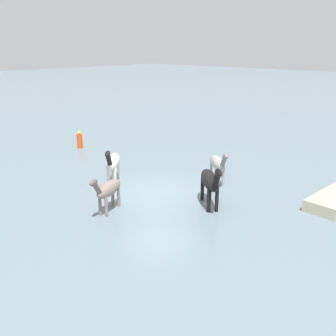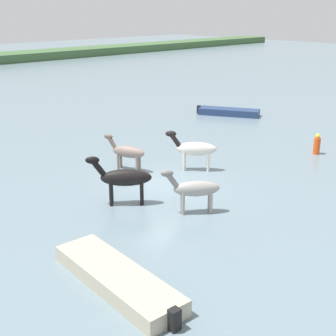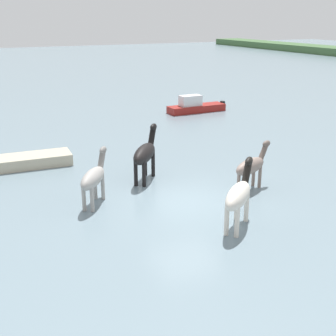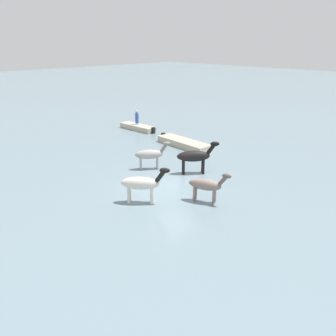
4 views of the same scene
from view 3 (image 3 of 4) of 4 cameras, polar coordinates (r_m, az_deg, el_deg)
name	(u,v)px [view 3 (image 3 of 4)]	position (r m, az deg, el deg)	size (l,w,h in m)	color
ground_plane	(186,200)	(15.96, 2.32, -4.18)	(171.23, 171.23, 0.00)	slate
horse_dark_mare	(239,195)	(13.78, 9.04, -3.42)	(1.94, 2.15, 1.95)	silver
horse_chestnut_trailing	(251,166)	(16.88, 10.63, 0.26)	(1.16, 2.17, 1.72)	gray
horse_gray_outer	(145,153)	(17.56, -2.95, 1.91)	(2.26, 2.02, 2.04)	black
horse_pinto_flank	(94,178)	(15.51, -9.50, -1.21)	(2.04, 1.69, 1.79)	#9E9993
boat_launch_far	(195,108)	(30.70, 3.54, 7.74)	(1.17, 4.26, 1.32)	maroon
boat_tender_starboard	(14,164)	(20.37, -19.17, 0.47)	(1.66, 5.10, 0.75)	#B7AD93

